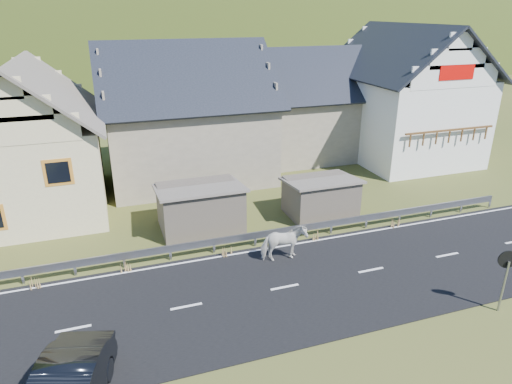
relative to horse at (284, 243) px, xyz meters
name	(u,v)px	position (x,y,z in m)	size (l,w,h in m)	color
ground	(285,288)	(-0.77, -2.04, -0.87)	(160.00, 160.00, 0.00)	#3D461C
road	(285,288)	(-0.77, -2.04, -0.85)	(60.00, 7.00, 0.04)	black
lane_markings	(285,287)	(-0.77, -2.04, -0.83)	(60.00, 6.60, 0.01)	silver
guardrail	(255,236)	(-0.77, 1.64, -0.31)	(28.10, 0.09, 0.75)	#93969B
shed_left	(200,208)	(-2.77, 4.46, 0.23)	(4.30, 3.30, 2.40)	#5F5649
shed_right	(320,197)	(3.73, 3.96, 0.13)	(3.80, 2.90, 2.20)	#5F5649
house_cream	(28,132)	(-10.77, 9.96, 3.48)	(7.80, 9.80, 8.30)	beige
house_stone_a	(185,106)	(-1.77, 12.96, 3.76)	(10.80, 9.80, 8.90)	gray
house_stone_b	(311,97)	(8.23, 14.96, 3.36)	(9.80, 8.80, 8.10)	gray
house_white	(404,88)	(14.23, 11.96, 4.19)	(8.80, 10.80, 9.70)	white
mountain	(128,89)	(4.23, 177.96, -20.87)	(440.00, 280.00, 260.00)	#283912
horse	(284,243)	(0.00, 0.00, 0.00)	(1.98, 0.90, 1.67)	silver
traffic_mirror	(506,267)	(6.21, -5.91, 0.95)	(0.67, 0.30, 2.50)	#93969B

